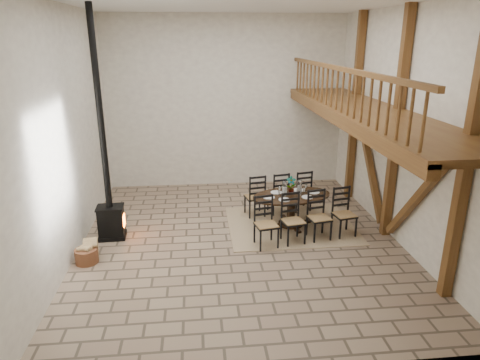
{
  "coord_description": "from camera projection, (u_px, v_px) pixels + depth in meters",
  "views": [
    {
      "loc": [
        -0.91,
        -8.66,
        4.34
      ],
      "look_at": [
        0.04,
        0.4,
        1.3
      ],
      "focal_mm": 32.0,
      "sensor_mm": 36.0,
      "label": 1
    }
  ],
  "objects": [
    {
      "name": "wood_stove",
      "position": [
        108.0,
        190.0,
        9.39
      ],
      "size": [
        0.61,
        0.48,
        5.0
      ],
      "rotation": [
        0.0,
        0.0,
        0.05
      ],
      "color": "black",
      "rests_on": "ground"
    },
    {
      "name": "log_basket",
      "position": [
        86.0,
        255.0,
        8.63
      ],
      "size": [
        0.46,
        0.46,
        0.38
      ],
      "rotation": [
        0.0,
        0.0,
        -0.3
      ],
      "color": "brown",
      "rests_on": "ground"
    },
    {
      "name": "ground",
      "position": [
        240.0,
        240.0,
        9.63
      ],
      "size": [
        8.0,
        8.0,
        0.0
      ],
      "primitive_type": "plane",
      "color": "gray",
      "rests_on": "ground"
    },
    {
      "name": "log_stack",
      "position": [
        91.0,
        249.0,
        8.81
      ],
      "size": [
        0.35,
        0.43,
        0.39
      ],
      "rotation": [
        0.0,
        0.0,
        0.19
      ],
      "color": "tan",
      "rests_on": "ground"
    },
    {
      "name": "rug",
      "position": [
        290.0,
        225.0,
        10.39
      ],
      "size": [
        3.0,
        2.5,
        0.02
      ],
      "primitive_type": "cube",
      "color": "tan",
      "rests_on": "ground"
    },
    {
      "name": "dining_table",
      "position": [
        293.0,
        211.0,
        10.19
      ],
      "size": [
        2.42,
        2.48,
        1.23
      ],
      "rotation": [
        0.0,
        0.0,
        0.19
      ],
      "color": "black",
      "rests_on": "ground"
    },
    {
      "name": "room_shell",
      "position": [
        298.0,
        105.0,
        8.79
      ],
      "size": [
        7.02,
        8.02,
        5.01
      ],
      "color": "white",
      "rests_on": "ground"
    }
  ]
}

